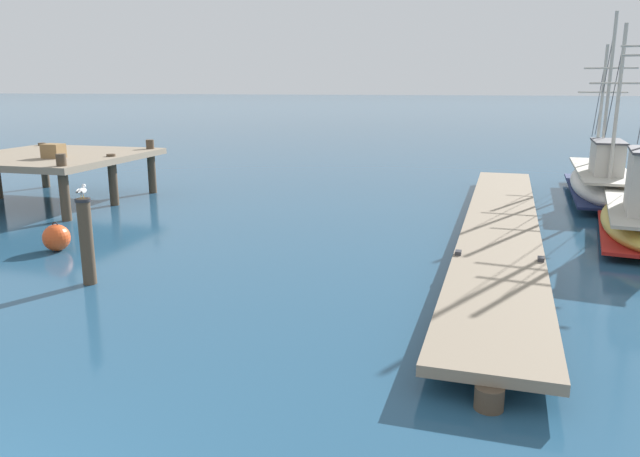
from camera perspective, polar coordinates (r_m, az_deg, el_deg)
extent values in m
cube|color=gray|center=(16.24, 16.58, 0.43)|extent=(3.30, 17.73, 0.16)
cylinder|color=#4C3D2D|center=(7.97, 15.55, -15.02)|extent=(0.36, 0.36, 0.29)
cylinder|color=#4C3D2D|center=(12.04, 16.21, -5.15)|extent=(0.36, 0.36, 0.29)
cylinder|color=#4C3D2D|center=(16.29, 16.52, -0.34)|extent=(0.36, 0.36, 0.29)
cylinder|color=#4C3D2D|center=(20.61, 16.71, 2.46)|extent=(0.36, 0.36, 0.29)
cylinder|color=#4C3D2D|center=(24.96, 16.83, 4.30)|extent=(0.36, 0.36, 0.29)
cube|color=#333338|center=(12.81, 12.82, -2.21)|extent=(0.14, 0.21, 0.08)
cube|color=#333338|center=(12.81, 19.97, -2.70)|extent=(0.14, 0.21, 0.08)
ellipsoid|color=silver|center=(23.07, 24.71, 3.83)|extent=(2.67, 7.53, 1.01)
cube|color=#B2AD9E|center=(23.00, 24.83, 4.97)|extent=(2.37, 6.78, 0.08)
cube|color=#19234C|center=(23.10, 24.66, 3.28)|extent=(2.67, 7.39, 0.08)
cube|color=#B7B2A8|center=(21.85, 25.26, 5.99)|extent=(1.07, 2.00, 1.01)
cube|color=#3D3D42|center=(21.80, 25.40, 7.38)|extent=(1.16, 2.16, 0.06)
cylinder|color=#B2ADA3|center=(23.19, 25.38, 11.50)|extent=(0.11, 0.11, 5.16)
cylinder|color=#B2ADA3|center=(23.19, 25.58, 13.39)|extent=(1.67, 0.25, 0.06)
cylinder|color=#333338|center=(24.57, 25.08, 12.18)|extent=(0.32, 2.67, 3.82)
cylinder|color=#B2ADA3|center=(24.84, 24.85, 10.49)|extent=(0.11, 0.11, 4.20)
cylinder|color=#B2ADA3|center=(24.84, 24.95, 11.49)|extent=(1.67, 0.25, 0.06)
cylinder|color=#333338|center=(25.97, 24.64, 11.06)|extent=(0.27, 2.18, 3.11)
cylinder|color=#B2ADA3|center=(20.63, 26.09, 10.51)|extent=(0.11, 0.11, 4.57)
cylinder|color=#B2ADA3|center=(20.62, 26.26, 12.10)|extent=(1.67, 0.25, 0.06)
cylinder|color=#333338|center=(21.85, 25.76, 11.24)|extent=(0.29, 2.37, 3.38)
cube|color=gray|center=(22.08, -23.88, 6.12)|extent=(5.68, 5.90, 0.20)
cylinder|color=#4C3D2D|center=(18.89, -22.84, 3.54)|extent=(0.28, 0.28, 1.93)
cylinder|color=#4C3D2D|center=(25.42, -24.40, 5.42)|extent=(0.28, 0.28, 1.69)
cylinder|color=#4C3D2D|center=(22.77, -15.50, 5.61)|extent=(0.28, 0.28, 1.91)
cylinder|color=#4C3D2D|center=(20.80, -18.81, 4.34)|extent=(0.28, 0.28, 1.67)
cube|color=olive|center=(20.89, -23.68, 6.66)|extent=(0.63, 0.51, 0.44)
cylinder|color=#4C3D2D|center=(12.73, -21.01, -1.17)|extent=(0.26, 0.26, 1.72)
cylinder|color=#28282D|center=(12.56, -21.33, 2.50)|extent=(0.30, 0.30, 0.06)
cylinder|color=gold|center=(12.56, -21.46, 2.78)|extent=(0.01, 0.01, 0.07)
cylinder|color=gold|center=(12.54, -21.24, 2.79)|extent=(0.01, 0.01, 0.07)
ellipsoid|color=white|center=(12.53, -21.39, 3.26)|extent=(0.18, 0.30, 0.13)
ellipsoid|color=silver|center=(12.53, -21.66, 3.28)|extent=(0.08, 0.24, 0.09)
ellipsoid|color=#383838|center=(12.43, -21.82, 3.17)|extent=(0.04, 0.07, 0.04)
ellipsoid|color=silver|center=(12.49, -21.19, 3.29)|extent=(0.08, 0.24, 0.09)
ellipsoid|color=#383838|center=(12.39, -21.39, 3.18)|extent=(0.04, 0.07, 0.04)
cone|color=white|center=(12.39, -21.64, 3.13)|extent=(0.09, 0.09, 0.07)
sphere|color=white|center=(12.62, -21.24, 3.73)|extent=(0.08, 0.08, 0.08)
cone|color=gold|center=(12.67, -21.16, 3.75)|extent=(0.03, 0.05, 0.02)
sphere|color=#E04C1E|center=(15.68, -23.44, -0.79)|extent=(0.64, 0.64, 0.64)
torus|color=black|center=(15.61, -23.55, 0.34)|extent=(0.14, 0.02, 0.14)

